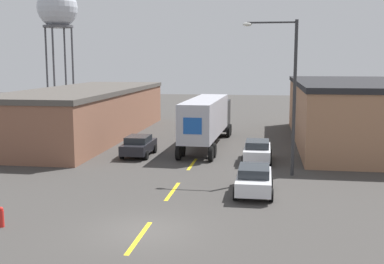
{
  "coord_description": "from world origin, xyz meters",
  "views": [
    {
      "loc": [
        4.9,
        -18.54,
        6.99
      ],
      "look_at": [
        0.05,
        12.67,
        2.28
      ],
      "focal_mm": 45.0,
      "sensor_mm": 36.0,
      "label": 1
    }
  ],
  "objects_px": {
    "parked_car_left_far": "(139,145)",
    "street_lamp": "(289,87)",
    "parked_car_right_near": "(254,179)",
    "fire_hydrant": "(1,217)",
    "parked_car_right_mid": "(257,150)",
    "water_tower": "(57,9)",
    "semi_truck": "(208,117)"
  },
  "relations": [
    {
      "from": "parked_car_right_mid",
      "to": "water_tower",
      "type": "bearing_deg",
      "value": 130.45
    },
    {
      "from": "semi_truck",
      "to": "water_tower",
      "type": "xyz_separation_m",
      "value": [
        -25.88,
        29.66,
        11.99
      ]
    },
    {
      "from": "parked_car_right_near",
      "to": "semi_truck",
      "type": "bearing_deg",
      "value": 106.75
    },
    {
      "from": "fire_hydrant",
      "to": "semi_truck",
      "type": "bearing_deg",
      "value": 73.13
    },
    {
      "from": "parked_car_left_far",
      "to": "street_lamp",
      "type": "relative_size",
      "value": 0.45
    },
    {
      "from": "parked_car_right_near",
      "to": "street_lamp",
      "type": "xyz_separation_m",
      "value": [
        1.84,
        4.52,
        4.63
      ]
    },
    {
      "from": "parked_car_right_near",
      "to": "water_tower",
      "type": "xyz_separation_m",
      "value": [
        -30.05,
        43.5,
        13.6
      ]
    },
    {
      "from": "parked_car_right_mid",
      "to": "street_lamp",
      "type": "relative_size",
      "value": 0.45
    },
    {
      "from": "parked_car_left_far",
      "to": "fire_hydrant",
      "type": "xyz_separation_m",
      "value": [
        -1.73,
        -15.78,
        -0.36
      ]
    },
    {
      "from": "parked_car_right_near",
      "to": "parked_car_left_far",
      "type": "height_order",
      "value": "same"
    },
    {
      "from": "parked_car_right_near",
      "to": "parked_car_right_mid",
      "type": "bearing_deg",
      "value": 90.0
    },
    {
      "from": "parked_car_right_near",
      "to": "parked_car_right_mid",
      "type": "relative_size",
      "value": 1.0
    },
    {
      "from": "parked_car_right_mid",
      "to": "water_tower",
      "type": "relative_size",
      "value": 0.24
    },
    {
      "from": "parked_car_left_far",
      "to": "street_lamp",
      "type": "xyz_separation_m",
      "value": [
        10.53,
        -4.47,
        4.63
      ]
    },
    {
      "from": "parked_car_right_mid",
      "to": "parked_car_right_near",
      "type": "bearing_deg",
      "value": -90.0
    },
    {
      "from": "parked_car_right_near",
      "to": "parked_car_right_mid",
      "type": "distance_m",
      "value": 8.26
    },
    {
      "from": "parked_car_right_near",
      "to": "fire_hydrant",
      "type": "height_order",
      "value": "parked_car_right_near"
    },
    {
      "from": "parked_car_right_mid",
      "to": "street_lamp",
      "type": "distance_m",
      "value": 6.23
    },
    {
      "from": "parked_car_left_far",
      "to": "water_tower",
      "type": "xyz_separation_m",
      "value": [
        -21.36,
        34.51,
        13.6
      ]
    },
    {
      "from": "parked_car_left_far",
      "to": "water_tower",
      "type": "height_order",
      "value": "water_tower"
    },
    {
      "from": "semi_truck",
      "to": "parked_car_left_far",
      "type": "distance_m",
      "value": 6.82
    },
    {
      "from": "parked_car_right_near",
      "to": "parked_car_left_far",
      "type": "relative_size",
      "value": 1.0
    },
    {
      "from": "parked_car_left_far",
      "to": "semi_truck",
      "type": "bearing_deg",
      "value": 47.01
    },
    {
      "from": "water_tower",
      "to": "street_lamp",
      "type": "height_order",
      "value": "water_tower"
    },
    {
      "from": "semi_truck",
      "to": "street_lamp",
      "type": "height_order",
      "value": "street_lamp"
    },
    {
      "from": "parked_car_left_far",
      "to": "parked_car_right_near",
      "type": "bearing_deg",
      "value": -45.97
    },
    {
      "from": "street_lamp",
      "to": "parked_car_left_far",
      "type": "bearing_deg",
      "value": 157.0
    },
    {
      "from": "parked_car_right_near",
      "to": "street_lamp",
      "type": "relative_size",
      "value": 0.45
    },
    {
      "from": "parked_car_right_mid",
      "to": "street_lamp",
      "type": "bearing_deg",
      "value": -63.8
    },
    {
      "from": "parked_car_right_near",
      "to": "fire_hydrant",
      "type": "distance_m",
      "value": 12.44
    },
    {
      "from": "parked_car_right_near",
      "to": "fire_hydrant",
      "type": "bearing_deg",
      "value": -146.9
    },
    {
      "from": "semi_truck",
      "to": "parked_car_right_near",
      "type": "bearing_deg",
      "value": -71.45
    }
  ]
}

